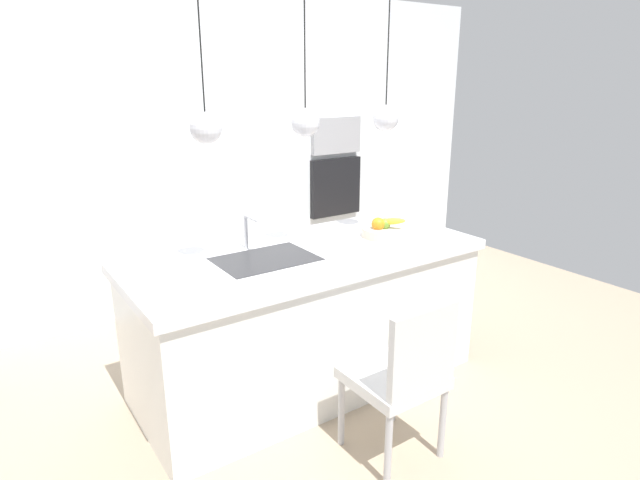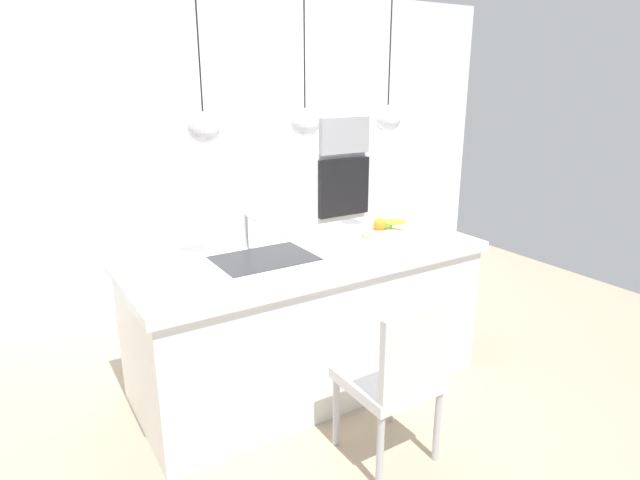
# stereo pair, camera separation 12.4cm
# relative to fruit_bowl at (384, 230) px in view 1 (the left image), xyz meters

# --- Properties ---
(floor) EXTENTS (6.60, 6.60, 0.00)m
(floor) POSITION_rel_fruit_bowl_xyz_m (-0.58, 0.04, -0.93)
(floor) COLOR tan
(floor) RESTS_ON ground
(back_wall) EXTENTS (6.00, 0.10, 2.60)m
(back_wall) POSITION_rel_fruit_bowl_xyz_m (-0.58, 1.69, 0.37)
(back_wall) COLOR white
(back_wall) RESTS_ON ground
(kitchen_island) EXTENTS (2.16, 0.93, 0.89)m
(kitchen_island) POSITION_rel_fruit_bowl_xyz_m (-0.58, 0.04, -0.49)
(kitchen_island) COLOR white
(kitchen_island) RESTS_ON ground
(sink_basin) EXTENTS (0.56, 0.40, 0.02)m
(sink_basin) POSITION_rel_fruit_bowl_xyz_m (-0.86, 0.04, -0.05)
(sink_basin) COLOR #2D2D30
(sink_basin) RESTS_ON kitchen_island
(faucet) EXTENTS (0.02, 0.17, 0.22)m
(faucet) POSITION_rel_fruit_bowl_xyz_m (-0.86, 0.25, 0.10)
(faucet) COLOR silver
(faucet) RESTS_ON kitchen_island
(fruit_bowl) EXTENTS (0.30, 0.30, 0.14)m
(fruit_bowl) POSITION_rel_fruit_bowl_xyz_m (0.00, 0.00, 0.00)
(fruit_bowl) COLOR beige
(fruit_bowl) RESTS_ON kitchen_island
(microwave) EXTENTS (0.54, 0.08, 0.34)m
(microwave) POSITION_rel_fruit_bowl_xyz_m (0.78, 1.62, 0.43)
(microwave) COLOR #9E9EA3
(microwave) RESTS_ON back_wall
(oven) EXTENTS (0.56, 0.08, 0.56)m
(oven) POSITION_rel_fruit_bowl_xyz_m (0.78, 1.62, -0.07)
(oven) COLOR black
(oven) RESTS_ON back_wall
(chair_near) EXTENTS (0.43, 0.43, 0.89)m
(chair_near) POSITION_rel_fruit_bowl_xyz_m (-0.59, -0.84, -0.44)
(chair_near) COLOR silver
(chair_near) RESTS_ON ground
(pendant_light_left) EXTENTS (0.16, 0.16, 0.76)m
(pendant_light_left) POSITION_rel_fruit_bowl_xyz_m (-1.18, 0.04, 0.72)
(pendant_light_left) COLOR silver
(pendant_light_center) EXTENTS (0.16, 0.16, 0.76)m
(pendant_light_center) POSITION_rel_fruit_bowl_xyz_m (-0.58, 0.04, 0.72)
(pendant_light_center) COLOR silver
(pendant_light_right) EXTENTS (0.16, 0.16, 0.76)m
(pendant_light_right) POSITION_rel_fruit_bowl_xyz_m (0.01, 0.04, 0.72)
(pendant_light_right) COLOR silver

